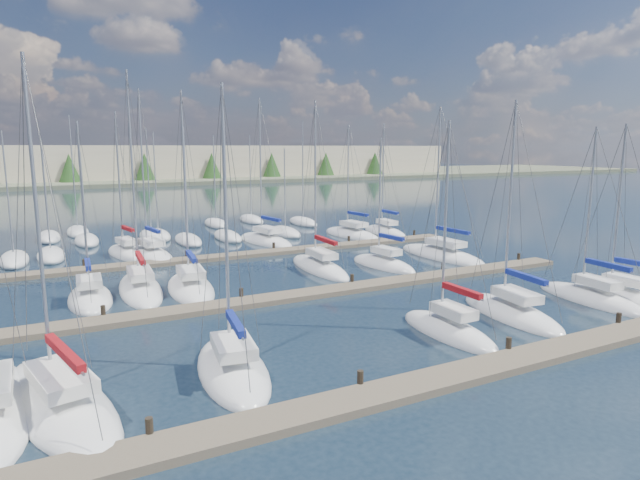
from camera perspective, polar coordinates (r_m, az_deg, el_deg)
name	(u,v)px	position (r m, az deg, el deg)	size (l,w,h in m)	color
ground	(164,218)	(75.80, -16.29, 2.29)	(400.00, 400.00, 0.00)	#1E2D3C
dock_near	(454,376)	(23.36, 14.12, -13.89)	(44.00, 1.93, 1.10)	#6B5E4C
dock_mid	(306,294)	(34.42, -1.56, -5.81)	(44.00, 1.93, 1.10)	#6B5E4C
dock_far	(235,256)	(47.07, -9.04, -1.66)	(44.00, 1.93, 1.10)	#6B5E4C
sailboat_o	(150,255)	(49.07, -17.68, -1.50)	(4.12, 8.45, 15.09)	white
sailboat_h	(90,298)	(36.32, -23.31, -5.75)	(2.93, 6.96, 11.76)	white
sailboat_q	(351,234)	(57.94, 3.37, 0.62)	(3.92, 8.97, 12.55)	white
sailboat_n	(126,253)	(50.34, -20.01, -1.34)	(3.39, 7.53, 13.27)	white
sailboat_m	(441,255)	(47.92, 12.82, -1.56)	(3.44, 10.10, 13.67)	white
sailboat_d	(448,331)	(28.46, 13.53, -9.40)	(2.19, 6.84, 11.50)	white
sailboat_j	(191,288)	(36.89, -13.63, -4.98)	(3.71, 8.48, 13.80)	white
sailboat_p	(265,240)	(54.17, -5.84, -0.05)	(4.25, 9.28, 14.98)	white
sailboat_i	(140,289)	(37.52, -18.62, -4.96)	(3.20, 9.46, 15.06)	white
sailboat_r	(385,232)	(59.77, 6.94, 0.87)	(2.51, 7.78, 12.77)	white
sailboat_e	(511,313)	(32.41, 19.71, -7.34)	(3.64, 8.22, 12.73)	white
sailboat_g	(619,297)	(38.59, 29.27, -5.31)	(2.88, 6.92, 11.61)	white
sailboat_b	(60,403)	(22.65, -26.02, -15.36)	(5.22, 10.30, 13.39)	white
sailboat_f	(591,299)	(37.34, 26.91, -5.60)	(2.83, 7.98, 11.42)	white
sailboat_k	(319,267)	(41.87, -0.07, -2.92)	(2.87, 9.17, 13.72)	white
sailboat_l	(383,264)	(43.24, 6.77, -2.59)	(3.13, 7.24, 10.95)	white
sailboat_c	(233,369)	(23.53, -9.29, -13.46)	(3.86, 7.88, 12.72)	white
distant_boats	(154,235)	(59.16, -17.30, 0.50)	(36.93, 20.75, 13.30)	#9EA0A5
shoreline	(44,155)	(163.59, -27.38, 8.05)	(400.00, 60.00, 38.00)	#666B51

